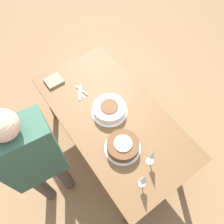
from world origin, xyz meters
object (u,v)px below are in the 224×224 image
Objects in this scene: person_cutting at (35,161)px; wine_glass_near at (153,154)px; cake_center_white at (109,109)px; cake_front_chocolate at (123,146)px; wine_glass_far at (144,179)px.

wine_glass_near is at bearing -25.19° from person_cutting.
wine_glass_near is at bearing -0.46° from cake_center_white.
cake_front_chocolate is 1.31× the size of wine_glass_near.
wine_glass_far reaches higher than cake_center_white.
person_cutting reaches higher than cake_front_chocolate.
wine_glass_near is (0.23, 0.11, 0.12)m from cake_front_chocolate.
person_cutting is (-0.56, -0.59, 0.08)m from wine_glass_far.
wine_glass_far reaches higher than cake_front_chocolate.
person_cutting is (-0.45, -0.76, 0.07)m from wine_glass_near.
wine_glass_far is 0.81m from person_cutting.
person_cutting is at bearing -79.50° from cake_center_white.
cake_center_white is 0.39m from cake_front_chocolate.
wine_glass_near is (0.59, -0.00, 0.12)m from cake_center_white.
person_cutting reaches higher than cake_center_white.
wine_glass_near is 0.89m from person_cutting.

